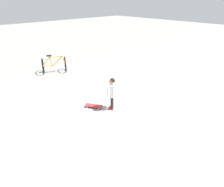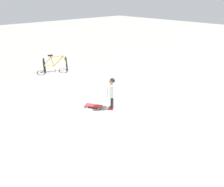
# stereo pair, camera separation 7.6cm
# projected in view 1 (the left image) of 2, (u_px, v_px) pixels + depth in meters

# --- Properties ---
(ground_plane) EXTENTS (50.00, 50.00, 0.00)m
(ground_plane) POSITION_uv_depth(u_px,v_px,m) (118.00, 105.00, 6.44)
(ground_plane) COLOR gray
(child_person) EXTENTS (0.27, 0.40, 1.06)m
(child_person) POSITION_uv_depth(u_px,v_px,m) (112.00, 90.00, 5.95)
(child_person) COLOR black
(child_person) RESTS_ON ground
(skateboard) EXTENTS (0.57, 0.45, 0.07)m
(skateboard) POSITION_uv_depth(u_px,v_px,m) (94.00, 106.00, 6.29)
(skateboard) COLOR #B22D2D
(skateboard) RESTS_ON ground
(bicycle_mid) EXTENTS (1.12, 1.28, 0.85)m
(bicycle_mid) POSITION_uv_depth(u_px,v_px,m) (54.00, 64.00, 9.14)
(bicycle_mid) COLOR black
(bicycle_mid) RESTS_ON ground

